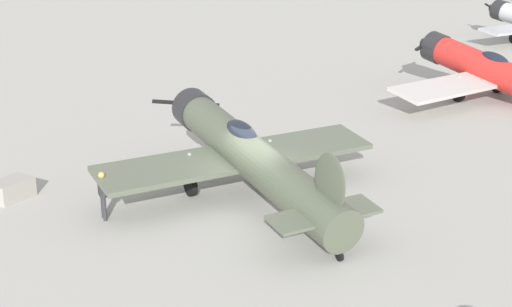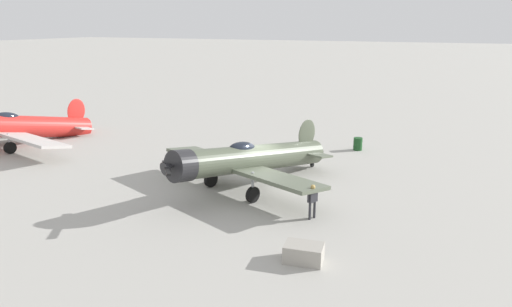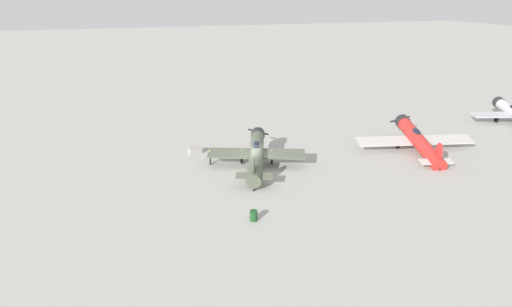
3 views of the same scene
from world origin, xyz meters
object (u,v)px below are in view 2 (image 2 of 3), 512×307
(airplane_mid_apron, at_px, (15,127))
(fuel_drum, at_px, (358,144))
(ground_crew_mechanic, at_px, (313,198))
(equipment_crate, at_px, (304,253))
(airplane_foreground, at_px, (249,159))

(airplane_mid_apron, bearing_deg, fuel_drum, 125.24)
(ground_crew_mechanic, xyz_separation_m, equipment_crate, (-0.91, 3.84, -0.64))
(airplane_foreground, distance_m, equipment_crate, 8.22)
(airplane_foreground, bearing_deg, airplane_mid_apron, -72.77)
(ground_crew_mechanic, bearing_deg, airplane_mid_apron, -161.60)
(airplane_mid_apron, xyz_separation_m, equipment_crate, (-23.87, 7.45, -1.04))
(fuel_drum, bearing_deg, airplane_foreground, 70.54)
(ground_crew_mechanic, distance_m, fuel_drum, 12.49)
(airplane_mid_apron, xyz_separation_m, fuel_drum, (-22.25, -8.84, -0.94))
(airplane_foreground, distance_m, ground_crew_mechanic, 4.94)
(equipment_crate, xyz_separation_m, fuel_drum, (1.62, -16.29, 0.09))
(airplane_foreground, bearing_deg, equipment_crate, 60.25)
(airplane_foreground, height_order, equipment_crate, airplane_foreground)
(airplane_mid_apron, relative_size, ground_crew_mechanic, 8.34)
(airplane_foreground, relative_size, equipment_crate, 7.43)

